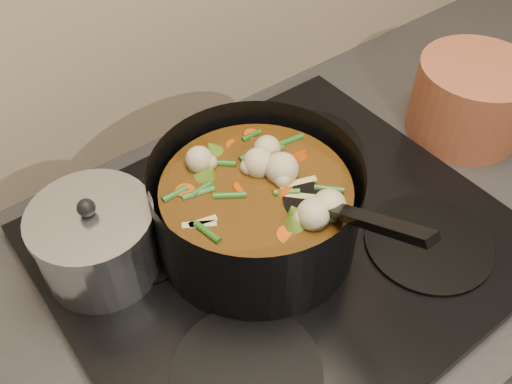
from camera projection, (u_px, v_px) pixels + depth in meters
stovetop at (282, 244)px, 0.82m from camera, size 0.62×0.54×0.03m
stockpot at (256, 208)px, 0.77m from camera, size 0.33×0.40×0.21m
saucepan at (97, 241)px, 0.74m from camera, size 0.16×0.16×0.13m
terracotta_crock at (470, 100)px, 0.96m from camera, size 0.25×0.25×0.13m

